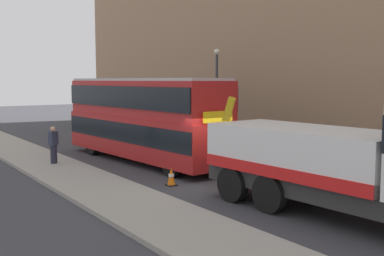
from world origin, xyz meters
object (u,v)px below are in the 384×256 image
object	(u,v)px
pedestrian_onlooker	(54,145)
street_lamp	(217,88)
recovery_tow_truck	(357,161)
traffic_cone_near_bus	(171,177)
double_decker_bus	(143,116)

from	to	relation	value
pedestrian_onlooker	street_lamp	xyz separation A→B (m)	(-1.07, 10.36, 2.49)
recovery_tow_truck	traffic_cone_near_bus	world-z (taller)	recovery_tow_truck
recovery_tow_truck	street_lamp	world-z (taller)	street_lamp
traffic_cone_near_bus	double_decker_bus	bearing A→B (deg)	162.06
recovery_tow_truck	pedestrian_onlooker	world-z (taller)	recovery_tow_truck
recovery_tow_truck	double_decker_bus	world-z (taller)	double_decker_bus
double_decker_bus	traffic_cone_near_bus	distance (m)	5.82
double_decker_bus	street_lamp	size ratio (longest dim) A/B	1.91
street_lamp	double_decker_bus	bearing A→B (deg)	-70.83
pedestrian_onlooker	traffic_cone_near_bus	bearing A→B (deg)	-8.33
traffic_cone_near_bus	pedestrian_onlooker	bearing A→B (deg)	-159.67
pedestrian_onlooker	street_lamp	distance (m)	10.71
double_decker_bus	recovery_tow_truck	bearing A→B (deg)	-3.20
double_decker_bus	pedestrian_onlooker	bearing A→B (deg)	-108.79
traffic_cone_near_bus	recovery_tow_truck	bearing A→B (deg)	14.17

